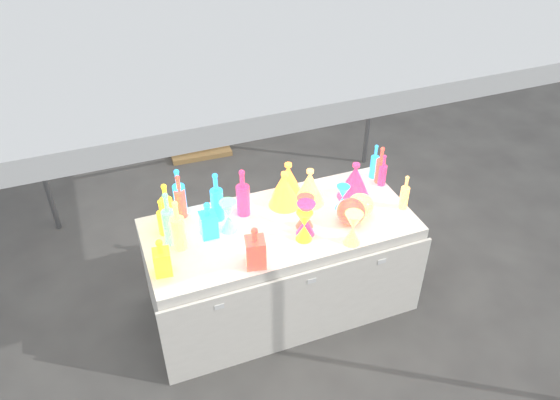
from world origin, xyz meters
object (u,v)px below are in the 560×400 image
object	(u,v)px
cardboard_box_closed	(189,130)
decanter_0	(161,256)
display_table	(280,266)
bottle_0	(162,217)
hourglass_0	(305,212)
lampshade_0	(288,180)

from	to	relation	value
cardboard_box_closed	decanter_0	world-z (taller)	decanter_0
display_table	cardboard_box_closed	distance (m)	2.50
bottle_0	hourglass_0	bearing A→B (deg)	-16.45
display_table	cardboard_box_closed	size ratio (longest dim) A/B	3.68
hourglass_0	decanter_0	bearing A→B (deg)	-173.89
lampshade_0	hourglass_0	bearing A→B (deg)	-115.62
lampshade_0	bottle_0	bearing A→B (deg)	164.17
display_table	cardboard_box_closed	world-z (taller)	display_table
bottle_0	lampshade_0	size ratio (longest dim) A/B	0.99
display_table	bottle_0	world-z (taller)	bottle_0
bottle_0	hourglass_0	world-z (taller)	bottle_0
display_table	decanter_0	bearing A→B (deg)	-168.17
display_table	lampshade_0	bearing A→B (deg)	59.96
decanter_0	cardboard_box_closed	bearing A→B (deg)	81.37
decanter_0	lampshade_0	distance (m)	1.08
hourglass_0	lampshade_0	world-z (taller)	lampshade_0
bottle_0	hourglass_0	size ratio (longest dim) A/B	1.14
decanter_0	lampshade_0	world-z (taller)	lampshade_0
cardboard_box_closed	lampshade_0	world-z (taller)	lampshade_0
display_table	hourglass_0	size ratio (longest dim) A/B	7.85
cardboard_box_closed	hourglass_0	distance (m)	2.66
bottle_0	hourglass_0	distance (m)	0.92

